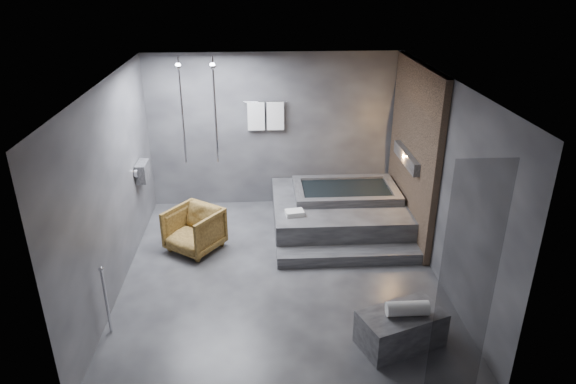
{
  "coord_description": "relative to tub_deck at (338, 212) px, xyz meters",
  "views": [
    {
      "loc": [
        -0.27,
        -6.41,
        4.14
      ],
      "look_at": [
        0.12,
        0.3,
        1.16
      ],
      "focal_mm": 32.0,
      "sensor_mm": 36.0,
      "label": 1
    }
  ],
  "objects": [
    {
      "name": "driftwood_chair",
      "position": [
        -2.37,
        -0.68,
        0.09
      ],
      "size": [
        1.04,
        1.05,
        0.69
      ],
      "primitive_type": "imported",
      "rotation": [
        0.0,
        0.0,
        -0.62
      ],
      "color": "#452F11",
      "rests_on": "ground"
    },
    {
      "name": "tub_deck",
      "position": [
        0.0,
        0.0,
        0.0
      ],
      "size": [
        2.2,
        2.0,
        0.5
      ],
      "primitive_type": "cube",
      "color": "#2D2D2F",
      "rests_on": "ground"
    },
    {
      "name": "tub_step",
      "position": [
        0.0,
        -1.18,
        -0.16
      ],
      "size": [
        2.2,
        0.36,
        0.18
      ],
      "primitive_type": "cube",
      "color": "#2D2D2F",
      "rests_on": "ground"
    },
    {
      "name": "deck_towel",
      "position": [
        -0.79,
        -0.56,
        0.29
      ],
      "size": [
        0.31,
        0.25,
        0.08
      ],
      "primitive_type": "cube",
      "rotation": [
        0.0,
        0.0,
        0.15
      ],
      "color": "silver",
      "rests_on": "tub_deck"
    },
    {
      "name": "room",
      "position": [
        -0.65,
        -1.21,
        1.48
      ],
      "size": [
        5.0,
        5.04,
        2.82
      ],
      "color": "#28282A",
      "rests_on": "ground"
    },
    {
      "name": "concrete_bench",
      "position": [
        0.29,
        -3.06,
        -0.03
      ],
      "size": [
        1.1,
        0.84,
        0.44
      ],
      "primitive_type": "cube",
      "rotation": [
        0.0,
        0.0,
        0.36
      ],
      "color": "#303032",
      "rests_on": "ground"
    },
    {
      "name": "rolled_towel",
      "position": [
        0.34,
        -3.1,
        0.28
      ],
      "size": [
        0.49,
        0.18,
        0.18
      ],
      "primitive_type": "cylinder",
      "rotation": [
        0.0,
        1.57,
        0.0
      ],
      "color": "silver",
      "rests_on": "concrete_bench"
    }
  ]
}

